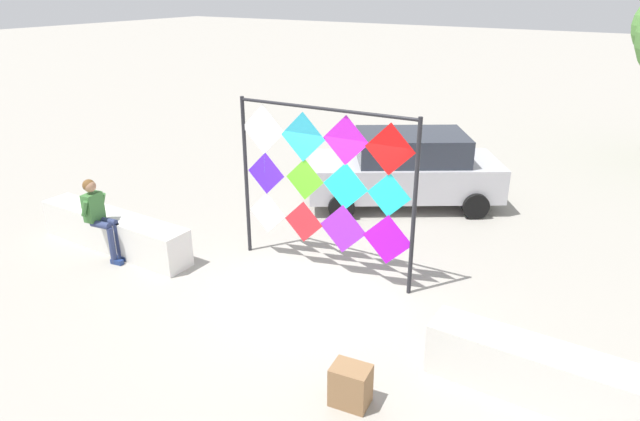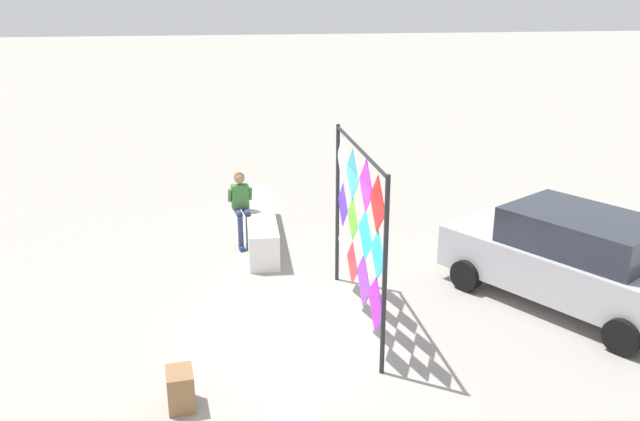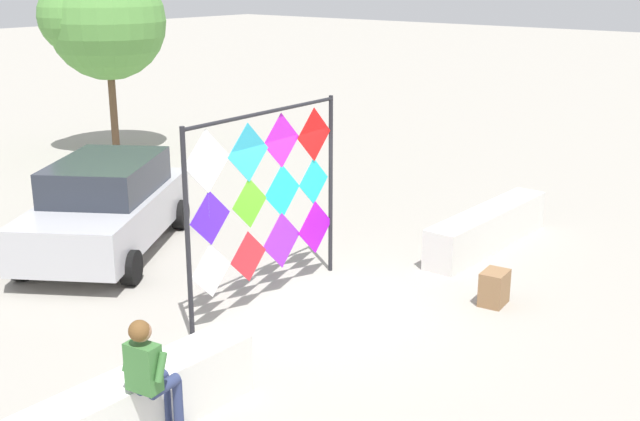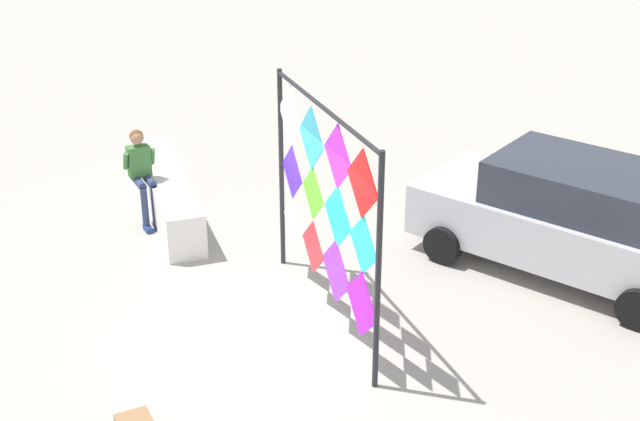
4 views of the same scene
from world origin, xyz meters
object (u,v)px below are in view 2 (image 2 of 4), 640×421
kite_display_rack (358,222)px  parked_car (573,258)px  cardboard_box_large (180,389)px  seated_vendor (241,203)px

kite_display_rack → parked_car: 3.93m
parked_car → cardboard_box_large: bearing=-71.2°
seated_vendor → parked_car: 6.68m
parked_car → cardboard_box_large: size_ratio=8.70×
parked_car → cardboard_box_large: 6.99m
seated_vendor → cardboard_box_large: seated_vendor is taller
kite_display_rack → seated_vendor: kite_display_rack is taller
parked_car → cardboard_box_large: (2.25, -6.59, -0.59)m
cardboard_box_large → seated_vendor: bearing=170.7°
cardboard_box_large → kite_display_rack: bearing=127.1°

